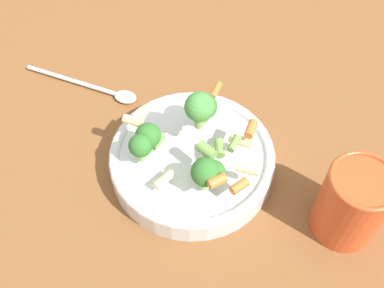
{
  "coord_description": "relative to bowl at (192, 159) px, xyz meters",
  "views": [
    {
      "loc": [
        0.28,
        0.2,
        0.52
      ],
      "look_at": [
        0.0,
        0.0,
        0.05
      ],
      "focal_mm": 42.0,
      "sensor_mm": 36.0,
      "label": 1
    }
  ],
  "objects": [
    {
      "name": "bowl",
      "position": [
        0.0,
        0.0,
        0.0
      ],
      "size": [
        0.22,
        0.22,
        0.04
      ],
      "color": "silver",
      "rests_on": "ground_plane"
    },
    {
      "name": "pasta_salad",
      "position": [
        0.01,
        0.01,
        0.06
      ],
      "size": [
        0.17,
        0.19,
        0.09
      ],
      "color": "#8CB766",
      "rests_on": "bowl"
    },
    {
      "name": "ground_plane",
      "position": [
        0.0,
        0.0,
        -0.02
      ],
      "size": [
        3.0,
        3.0,
        0.0
      ],
      "primitive_type": "plane",
      "color": "brown"
    },
    {
      "name": "cup",
      "position": [
        -0.04,
        0.2,
        0.03
      ],
      "size": [
        0.08,
        0.08,
        0.11
      ],
      "color": "#CC4C23",
      "rests_on": "ground_plane"
    },
    {
      "name": "spoon",
      "position": [
        -0.04,
        -0.2,
        -0.02
      ],
      "size": [
        0.06,
        0.19,
        0.01
      ],
      "rotation": [
        0.0,
        0.0,
        8.09
      ],
      "color": "silver",
      "rests_on": "ground_plane"
    }
  ]
}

